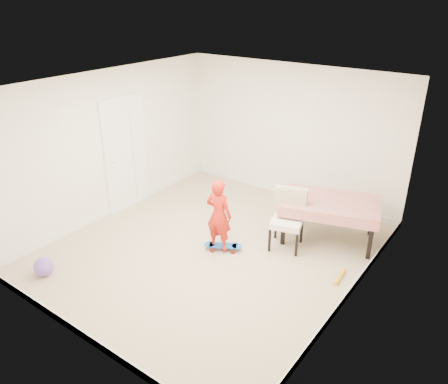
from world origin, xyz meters
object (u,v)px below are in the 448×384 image
Objects in this scene: dining_table at (329,220)px; balloon at (44,267)px; child at (219,217)px; dining_chair at (287,220)px; skateboard at (223,247)px.

balloon is (-2.89, -3.37, -0.22)m from dining_table.
child is 2.66m from balloon.
dining_chair is at bearing 48.30° from balloon.
child reaches higher than dining_chair.
dining_table is 1.29× the size of child.
balloon is at bearing 44.43° from child.
dining_table is at bearing 37.66° from dining_chair.
skateboard is (-0.76, -0.67, -0.44)m from dining_chair.
dining_chair is 1.08m from child.
skateboard is at bearing -155.22° from dining_chair.
dining_table is at bearing 49.36° from balloon.
dining_chair is 3.44× the size of balloon.
dining_chair is at bearing -145.93° from child.
dining_table is 1.84m from child.
dining_chair reaches higher than skateboard.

